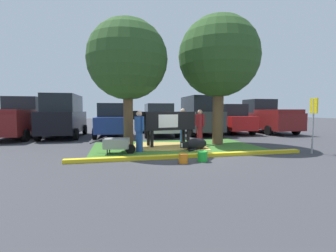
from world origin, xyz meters
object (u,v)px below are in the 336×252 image
Objects in this scene: cow_holstein at (166,121)px; pickup_truck_black at (19,119)px; parking_sign at (313,115)px; suv_dark_grey at (199,115)px; bucket_green at (202,156)px; sedan_blue at (112,120)px; hatchback_white at (158,120)px; person_handler at (139,130)px; bucket_orange at (183,158)px; pickup_truck_maroon at (266,117)px; calf_lying at (195,144)px; sedan_red at (230,119)px; shade_tree_right at (219,57)px; person_visitor_far at (183,124)px; suv_black at (64,116)px; shade_tree_left at (128,60)px; wheelbarrow at (117,144)px; person_visitor_near at (200,126)px.

cow_holstein is 9.16m from pickup_truck_black.
parking_sign is 0.44× the size of suv_dark_grey.
sedan_blue reaches higher than bucket_green.
sedan_blue and hatchback_white have the same top height.
person_handler is 0.36× the size of hatchback_white.
person_handler is 5.31× the size of bucket_orange.
parking_sign is 0.38× the size of pickup_truck_maroon.
sedan_red is (4.75, 6.19, 0.75)m from calf_lying.
hatchback_white is 5.19m from sedan_red.
pickup_truck_maroon reaches higher than sedan_red.
shade_tree_right is 1.08× the size of pickup_truck_maroon.
suv_black is at bearing 149.77° from person_visitor_far.
shade_tree_right is 17.94× the size of bucket_green.
sedan_blue and sedan_red have the same top height.
suv_dark_grey reaches higher than sedan_blue.
sedan_blue is at bearing 97.42° from shade_tree_left.
shade_tree_left reaches higher than wheelbarrow.
pickup_truck_maroon is at bearing 0.23° from suv_black.
suv_black is at bearing -6.63° from pickup_truck_black.
pickup_truck_maroon reaches higher than cow_holstein.
shade_tree_left is 9.56m from sedan_red.
person_visitor_far is at bearing -46.32° from sedan_blue.
sedan_blue is (5.27, -0.31, -0.13)m from pickup_truck_black.
calf_lying reaches higher than bucket_orange.
parking_sign reaches higher than person_handler.
pickup_truck_black is at bearing 137.00° from shade_tree_left.
sedan_red reaches higher than calf_lying.
shade_tree_left is 0.89× the size of shade_tree_right.
suv_dark_grey reaches higher than sedan_red.
bucket_orange is (-1.15, -2.16, -0.08)m from calf_lying.
shade_tree_right reaches higher than wheelbarrow.
sedan_red is at bearing 36.58° from shade_tree_left.
shade_tree_right is 5.78m from bucket_orange.
sedan_red is at bearing 1.65° from sedan_blue.
shade_tree_left reaches higher than parking_sign.
shade_tree_right reaches higher than shade_tree_left.
sedan_blue is (-3.31, 5.96, 0.75)m from calf_lying.
person_visitor_near is 4.54m from parking_sign.
calf_lying is 0.30× the size of sedan_red.
parking_sign is (3.25, -3.11, 0.57)m from person_visitor_near.
bucket_orange is at bearing -62.75° from person_handler.
calf_lying is 3.09m from wheelbarrow.
person_visitor_far is (-0.56, 0.91, 0.03)m from person_visitor_near.
calf_lying is 6.37m from suv_dark_grey.
pickup_truck_maroon reaches higher than wheelbarrow.
suv_black is at bearing 116.15° from wheelbarrow.
sedan_blue is 8.07m from sedan_red.
hatchback_white is 0.96× the size of suv_dark_grey.
sedan_red reaches higher than bucket_green.
pickup_truck_black is (-9.30, 4.85, 0.23)m from person_visitor_near.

